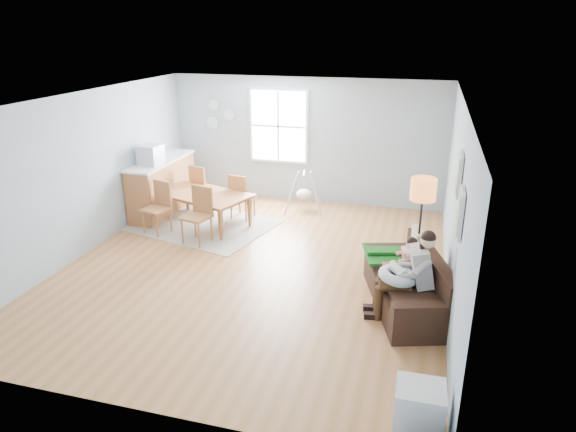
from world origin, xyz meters
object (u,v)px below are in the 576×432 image
(storage_cube, at_px, (418,410))
(floor_lamp, at_px, (422,199))
(sofa, at_px, (411,288))
(counter, at_px, (162,186))
(dining_table, at_px, (201,209))
(chair_nw, at_px, (202,185))
(monitor, at_px, (150,155))
(baby_swing, at_px, (304,193))
(father, at_px, (409,272))
(toddler, at_px, (404,258))
(chair_ne, at_px, (240,194))
(chair_sw, at_px, (159,204))
(chair_se, at_px, (199,211))

(storage_cube, bearing_deg, floor_lamp, 92.88)
(sofa, height_order, counter, counter)
(dining_table, bearing_deg, counter, 173.56)
(sofa, bearing_deg, chair_nw, 147.34)
(sofa, height_order, floor_lamp, floor_lamp)
(chair_nw, relative_size, monitor, 2.25)
(counter, distance_m, baby_swing, 2.97)
(floor_lamp, xyz_separation_m, baby_swing, (-2.42, 3.08, -1.09))
(father, bearing_deg, monitor, 153.89)
(toddler, distance_m, chair_ne, 4.16)
(floor_lamp, xyz_separation_m, chair_ne, (-3.53, 2.20, -0.92))
(toddler, bearing_deg, sofa, -50.35)
(sofa, relative_size, monitor, 4.73)
(toddler, distance_m, chair_sw, 4.81)
(storage_cube, bearing_deg, counter, 137.00)
(father, relative_size, storage_cube, 2.43)
(father, xyz_separation_m, counter, (-5.17, 2.91, -0.10))
(toddler, height_order, chair_nw, chair_nw)
(chair_se, bearing_deg, chair_sw, 166.45)
(storage_cube, relative_size, dining_table, 0.28)
(storage_cube, xyz_separation_m, baby_swing, (-2.57, 5.91, 0.11))
(storage_cube, height_order, counter, counter)
(father, relative_size, dining_table, 0.68)
(sofa, relative_size, counter, 1.05)
(sofa, relative_size, chair_se, 2.08)
(chair_sw, xyz_separation_m, monitor, (-0.47, 0.65, 0.75))
(toddler, height_order, chair_sw, chair_sw)
(floor_lamp, bearing_deg, chair_sw, 166.25)
(baby_swing, bearing_deg, father, -58.27)
(sofa, distance_m, chair_se, 4.04)
(chair_nw, distance_m, chair_ne, 0.97)
(chair_se, distance_m, baby_swing, 2.58)
(chair_sw, relative_size, baby_swing, 1.03)
(father, distance_m, monitor, 5.78)
(monitor, relative_size, baby_swing, 0.47)
(monitor, bearing_deg, sofa, -23.22)
(chair_sw, bearing_deg, floor_lamp, -13.75)
(storage_cube, relative_size, baby_swing, 0.55)
(father, xyz_separation_m, monitor, (-5.15, 2.53, 0.64))
(sofa, xyz_separation_m, father, (-0.04, -0.30, 0.39))
(floor_lamp, relative_size, monitor, 3.94)
(dining_table, bearing_deg, monitor, -168.40)
(storage_cube, bearing_deg, toddler, 96.92)
(chair_sw, distance_m, monitor, 1.10)
(chair_sw, xyz_separation_m, chair_se, (0.92, -0.22, 0.02))
(toddler, distance_m, storage_cube, 2.62)
(storage_cube, xyz_separation_m, chair_se, (-3.99, 3.77, 0.32))
(father, relative_size, chair_sw, 1.28)
(father, relative_size, baby_swing, 1.33)
(toddler, relative_size, chair_ne, 0.81)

